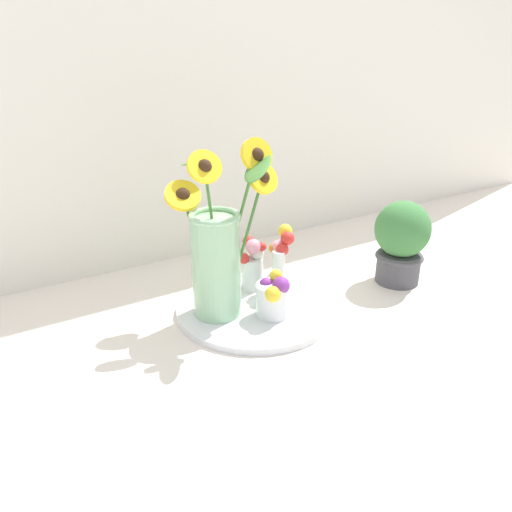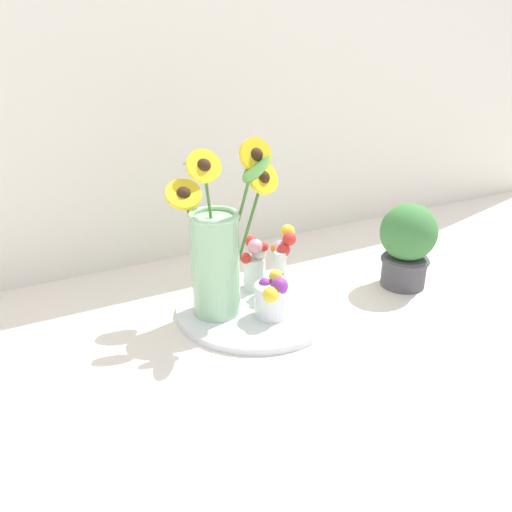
{
  "view_description": "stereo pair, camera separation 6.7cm",
  "coord_description": "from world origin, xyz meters",
  "px_view_note": "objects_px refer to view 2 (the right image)",
  "views": [
    {
      "loc": [
        -0.6,
        -0.86,
        0.64
      ],
      "look_at": [
        -0.01,
        0.1,
        0.16
      ],
      "focal_mm": 35.0,
      "sensor_mm": 36.0,
      "label": 1
    },
    {
      "loc": [
        -0.55,
        -0.89,
        0.64
      ],
      "look_at": [
        -0.01,
        0.1,
        0.16
      ],
      "focal_mm": 35.0,
      "sensor_mm": 36.0,
      "label": 2
    }
  ],
  "objects_px": {
    "vase_small_center": "(272,297)",
    "vase_small_back": "(255,263)",
    "potted_plant": "(407,243)",
    "serving_tray": "(256,308)",
    "vase_bulb_right": "(281,267)",
    "mason_jar_sunflowers": "(217,252)"
  },
  "relations": [
    {
      "from": "vase_small_center",
      "to": "vase_bulb_right",
      "type": "xyz_separation_m",
      "value": [
        0.08,
        0.09,
        0.03
      ]
    },
    {
      "from": "mason_jar_sunflowers",
      "to": "vase_small_back",
      "type": "xyz_separation_m",
      "value": [
        0.14,
        0.07,
        -0.09
      ]
    },
    {
      "from": "serving_tray",
      "to": "vase_small_center",
      "type": "xyz_separation_m",
      "value": [
        0.01,
        -0.07,
        0.06
      ]
    },
    {
      "from": "mason_jar_sunflowers",
      "to": "vase_small_center",
      "type": "height_order",
      "value": "mason_jar_sunflowers"
    },
    {
      "from": "potted_plant",
      "to": "vase_small_back",
      "type": "bearing_deg",
      "value": 158.57
    },
    {
      "from": "potted_plant",
      "to": "vase_bulb_right",
      "type": "bearing_deg",
      "value": 166.26
    },
    {
      "from": "serving_tray",
      "to": "mason_jar_sunflowers",
      "type": "relative_size",
      "value": 0.93
    },
    {
      "from": "vase_bulb_right",
      "to": "potted_plant",
      "type": "xyz_separation_m",
      "value": [
        0.36,
        -0.09,
        0.03
      ]
    },
    {
      "from": "mason_jar_sunflowers",
      "to": "vase_bulb_right",
      "type": "bearing_deg",
      "value": 1.4
    },
    {
      "from": "serving_tray",
      "to": "vase_bulb_right",
      "type": "distance_m",
      "value": 0.13
    },
    {
      "from": "vase_small_back",
      "to": "vase_small_center",
      "type": "bearing_deg",
      "value": -102.89
    },
    {
      "from": "vase_small_back",
      "to": "potted_plant",
      "type": "relative_size",
      "value": 0.61
    },
    {
      "from": "vase_small_center",
      "to": "potted_plant",
      "type": "relative_size",
      "value": 0.47
    },
    {
      "from": "vase_small_center",
      "to": "vase_bulb_right",
      "type": "relative_size",
      "value": 0.62
    },
    {
      "from": "vase_bulb_right",
      "to": "potted_plant",
      "type": "bearing_deg",
      "value": -13.74
    },
    {
      "from": "serving_tray",
      "to": "potted_plant",
      "type": "bearing_deg",
      "value": -8.26
    },
    {
      "from": "serving_tray",
      "to": "mason_jar_sunflowers",
      "type": "height_order",
      "value": "mason_jar_sunflowers"
    },
    {
      "from": "vase_small_center",
      "to": "vase_small_back",
      "type": "height_order",
      "value": "vase_small_back"
    },
    {
      "from": "serving_tray",
      "to": "potted_plant",
      "type": "relative_size",
      "value": 1.69
    },
    {
      "from": "serving_tray",
      "to": "potted_plant",
      "type": "height_order",
      "value": "potted_plant"
    },
    {
      "from": "vase_bulb_right",
      "to": "potted_plant",
      "type": "height_order",
      "value": "potted_plant"
    },
    {
      "from": "vase_small_center",
      "to": "vase_small_back",
      "type": "bearing_deg",
      "value": 77.11
    }
  ]
}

